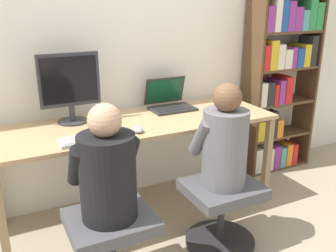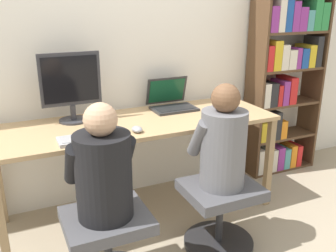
{
  "view_description": "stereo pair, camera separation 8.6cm",
  "coord_description": "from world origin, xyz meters",
  "px_view_note": "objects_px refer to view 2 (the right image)",
  "views": [
    {
      "loc": [
        -0.96,
        -2.08,
        1.62
      ],
      "look_at": [
        0.17,
        0.19,
        0.75
      ],
      "focal_mm": 40.0,
      "sensor_mm": 36.0,
      "label": 1
    },
    {
      "loc": [
        -0.88,
        -2.12,
        1.62
      ],
      "look_at": [
        0.17,
        0.19,
        0.75
      ],
      "focal_mm": 40.0,
      "sensor_mm": 36.0,
      "label": 2
    }
  ],
  "objects_px": {
    "person_at_monitor": "(103,169)",
    "person_at_laptop": "(223,143)",
    "laptop": "(172,102)",
    "office_chair_right": "(220,210)",
    "keyboard": "(93,137)",
    "bookshelf": "(283,83)",
    "desktop_monitor": "(71,86)",
    "office_chair_left": "(108,243)"
  },
  "relations": [
    {
      "from": "desktop_monitor",
      "to": "bookshelf",
      "type": "xyz_separation_m",
      "value": [
        1.94,
        0.02,
        -0.15
      ]
    },
    {
      "from": "desktop_monitor",
      "to": "office_chair_left",
      "type": "xyz_separation_m",
      "value": [
        -0.01,
        -0.83,
        -0.76
      ]
    },
    {
      "from": "bookshelf",
      "to": "keyboard",
      "type": "bearing_deg",
      "value": -167.1
    },
    {
      "from": "desktop_monitor",
      "to": "laptop",
      "type": "xyz_separation_m",
      "value": [
        0.79,
        0.01,
        -0.21
      ]
    },
    {
      "from": "laptop",
      "to": "person_at_monitor",
      "type": "relative_size",
      "value": 0.53
    },
    {
      "from": "office_chair_right",
      "to": "person_at_laptop",
      "type": "xyz_separation_m",
      "value": [
        0.0,
        0.01,
        0.48
      ]
    },
    {
      "from": "laptop",
      "to": "keyboard",
      "type": "height_order",
      "value": "laptop"
    },
    {
      "from": "laptop",
      "to": "office_chair_right",
      "type": "xyz_separation_m",
      "value": [
        -0.01,
        -0.8,
        -0.55
      ]
    },
    {
      "from": "desktop_monitor",
      "to": "person_at_monitor",
      "type": "xyz_separation_m",
      "value": [
        -0.01,
        -0.83,
        -0.29
      ]
    },
    {
      "from": "person_at_laptop",
      "to": "bookshelf",
      "type": "distance_m",
      "value": 1.42
    },
    {
      "from": "person_at_laptop",
      "to": "person_at_monitor",
      "type": "bearing_deg",
      "value": -177.41
    },
    {
      "from": "office_chair_left",
      "to": "bookshelf",
      "type": "bearing_deg",
      "value": 23.5
    },
    {
      "from": "person_at_monitor",
      "to": "bookshelf",
      "type": "bearing_deg",
      "value": 23.38
    },
    {
      "from": "person_at_monitor",
      "to": "bookshelf",
      "type": "xyz_separation_m",
      "value": [
        1.95,
        0.84,
        0.13
      ]
    },
    {
      "from": "laptop",
      "to": "keyboard",
      "type": "bearing_deg",
      "value": -150.54
    },
    {
      "from": "bookshelf",
      "to": "person_at_laptop",
      "type": "bearing_deg",
      "value": -145.29
    },
    {
      "from": "desktop_monitor",
      "to": "office_chair_right",
      "type": "xyz_separation_m",
      "value": [
        0.78,
        -0.8,
        -0.76
      ]
    },
    {
      "from": "keyboard",
      "to": "person_at_laptop",
      "type": "bearing_deg",
      "value": -26.69
    },
    {
      "from": "keyboard",
      "to": "person_at_monitor",
      "type": "distance_m",
      "value": 0.41
    },
    {
      "from": "keyboard",
      "to": "office_chair_right",
      "type": "distance_m",
      "value": 0.97
    },
    {
      "from": "office_chair_right",
      "to": "person_at_laptop",
      "type": "relative_size",
      "value": 0.71
    },
    {
      "from": "desktop_monitor",
      "to": "office_chair_right",
      "type": "relative_size",
      "value": 1.04
    },
    {
      "from": "laptop",
      "to": "desktop_monitor",
      "type": "bearing_deg",
      "value": -179.63
    },
    {
      "from": "person_at_monitor",
      "to": "bookshelf",
      "type": "distance_m",
      "value": 2.13
    },
    {
      "from": "person_at_monitor",
      "to": "person_at_laptop",
      "type": "xyz_separation_m",
      "value": [
        0.78,
        0.04,
        0.01
      ]
    },
    {
      "from": "keyboard",
      "to": "person_at_laptop",
      "type": "height_order",
      "value": "person_at_laptop"
    },
    {
      "from": "office_chair_left",
      "to": "office_chair_right",
      "type": "bearing_deg",
      "value": 2.58
    },
    {
      "from": "keyboard",
      "to": "bookshelf",
      "type": "distance_m",
      "value": 1.96
    },
    {
      "from": "person_at_monitor",
      "to": "person_at_laptop",
      "type": "distance_m",
      "value": 0.79
    },
    {
      "from": "keyboard",
      "to": "person_at_monitor",
      "type": "relative_size",
      "value": 0.66
    },
    {
      "from": "keyboard",
      "to": "laptop",
      "type": "bearing_deg",
      "value": 29.46
    },
    {
      "from": "person_at_laptop",
      "to": "keyboard",
      "type": "bearing_deg",
      "value": 153.31
    },
    {
      "from": "laptop",
      "to": "bookshelf",
      "type": "distance_m",
      "value": 1.15
    },
    {
      "from": "laptop",
      "to": "keyboard",
      "type": "distance_m",
      "value": 0.86
    },
    {
      "from": "laptop",
      "to": "office_chair_right",
      "type": "bearing_deg",
      "value": -90.95
    },
    {
      "from": "office_chair_left",
      "to": "bookshelf",
      "type": "xyz_separation_m",
      "value": [
        1.95,
        0.85,
        0.6
      ]
    },
    {
      "from": "bookshelf",
      "to": "office_chair_right",
      "type": "bearing_deg",
      "value": -145.12
    },
    {
      "from": "laptop",
      "to": "keyboard",
      "type": "xyz_separation_m",
      "value": [
        -0.75,
        -0.42,
        -0.04
      ]
    },
    {
      "from": "laptop",
      "to": "person_at_laptop",
      "type": "distance_m",
      "value": 0.8
    },
    {
      "from": "desktop_monitor",
      "to": "laptop",
      "type": "relative_size",
      "value": 1.43
    },
    {
      "from": "person_at_monitor",
      "to": "bookshelf",
      "type": "height_order",
      "value": "bookshelf"
    },
    {
      "from": "keyboard",
      "to": "office_chair_right",
      "type": "relative_size",
      "value": 0.91
    }
  ]
}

